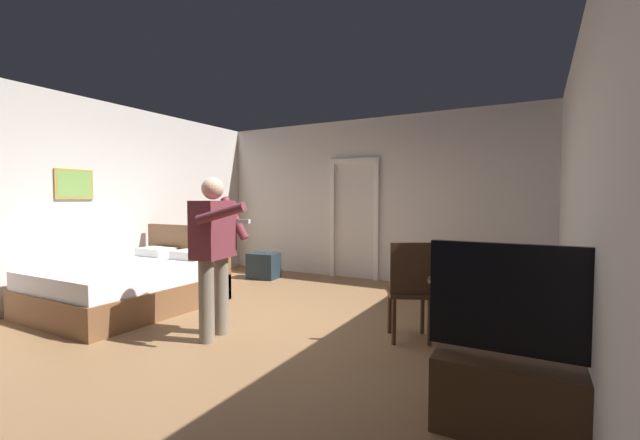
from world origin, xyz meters
The scene contains 13 objects.
ground_plane centered at (0.00, 0.00, 0.00)m, with size 7.00×7.00×0.00m, color olive.
wall_back centered at (0.00, 3.24, 1.41)m, with size 6.02×0.12×2.81m, color silver.
wall_left centered at (-2.95, 0.00, 1.41)m, with size 0.15×6.61×2.81m.
wall_right centered at (2.95, 0.00, 1.41)m, with size 0.12×6.61×2.81m, color silver.
doorway_frame centered at (-0.25, 3.16, 1.22)m, with size 0.93×0.08×2.13m.
bed centered at (-1.97, -0.01, 0.30)m, with size 1.62×2.05×1.02m.
tv_flatscreen centered at (2.59, -0.82, 0.33)m, with size 1.11×0.40×1.14m.
side_table centered at (2.11, 0.28, 0.48)m, with size 0.72×0.72×0.70m.
laptop centered at (2.07, 0.24, 0.75)m, with size 0.42×0.42×0.16m.
bottle_on_table centered at (2.25, 0.20, 0.81)m, with size 0.06×0.06×0.27m.
wooden_chair centered at (1.54, 0.46, 0.54)m, with size 0.56×0.56×0.99m.
person_blue_shirt centered at (-0.22, -0.38, 0.94)m, with size 0.78×0.64×1.62m.
suitcase_dark centered at (-1.65, 2.36, 0.23)m, with size 0.51×0.39×0.45m, color #1E2D38.
Camera 1 is at (2.62, -3.40, 1.40)m, focal length 22.57 mm.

